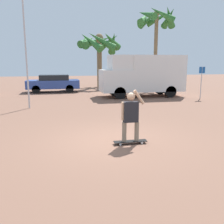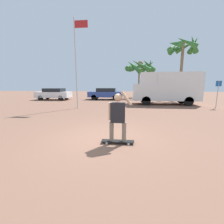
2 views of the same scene
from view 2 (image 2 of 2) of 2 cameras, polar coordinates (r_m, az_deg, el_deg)
name	(u,v)px [view 2 (image 2 of 2)]	position (r m, az deg, el deg)	size (l,w,h in m)	color
ground_plane	(106,138)	(5.49, -2.18, -9.78)	(80.00, 80.00, 0.00)	brown
skateboard	(118,141)	(4.97, 2.19, -11.05)	(1.06, 0.24, 0.09)	black
person_skateboarder	(118,114)	(4.72, 2.26, -0.91)	(0.73, 0.24, 1.62)	gray
camper_van	(167,87)	(15.60, 20.09, 8.82)	(6.11, 2.21, 3.03)	black
parked_car_blue	(106,93)	(19.71, -2.41, 7.09)	(4.40, 1.89, 1.48)	black
parked_car_white	(54,94)	(20.70, -21.30, 6.52)	(4.26, 1.91, 1.46)	black
palm_tree_near_van	(183,48)	(21.12, 25.42, 21.18)	(3.75, 3.67, 7.36)	brown
palm_tree_center_background	(140,67)	(23.26, 10.73, 16.36)	(4.59, 4.48, 5.59)	brown
flagpole	(77,58)	(12.61, -13.33, 19.31)	(1.10, 0.12, 6.86)	#B7B7BC
street_sign	(218,91)	(15.10, 35.33, 6.70)	(0.44, 0.06, 2.22)	#B7B7BC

